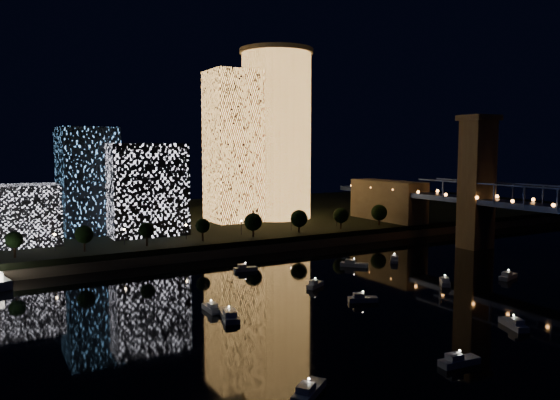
# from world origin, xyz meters

# --- Properties ---
(ground) EXTENTS (520.00, 520.00, 0.00)m
(ground) POSITION_xyz_m (0.00, 0.00, 0.00)
(ground) COLOR black
(ground) RESTS_ON ground
(far_bank) EXTENTS (420.00, 160.00, 5.00)m
(far_bank) POSITION_xyz_m (0.00, 160.00, 2.50)
(far_bank) COLOR black
(far_bank) RESTS_ON ground
(seawall) EXTENTS (420.00, 6.00, 3.00)m
(seawall) POSITION_xyz_m (0.00, 82.00, 1.50)
(seawall) COLOR #6B5E4C
(seawall) RESTS_ON ground
(tower_cylindrical) EXTENTS (34.00, 34.00, 78.04)m
(tower_cylindrical) POSITION_xyz_m (24.56, 132.01, 44.14)
(tower_cylindrical) COLOR #FFAC51
(tower_cylindrical) RESTS_ON far_bank
(tower_rectangular) EXTENTS (20.97, 20.97, 66.73)m
(tower_rectangular) POSITION_xyz_m (2.01, 131.73, 38.36)
(tower_rectangular) COLOR #FFAC51
(tower_rectangular) RESTS_ON far_bank
(midrise_blocks) EXTENTS (98.35, 40.76, 40.66)m
(midrise_blocks) POSITION_xyz_m (-65.58, 121.34, 21.79)
(midrise_blocks) COLOR silver
(midrise_blocks) RESTS_ON far_bank
(motorboats) EXTENTS (99.10, 87.76, 2.78)m
(motorboats) POSITION_xyz_m (-14.69, 13.16, 0.81)
(motorboats) COLOR silver
(motorboats) RESTS_ON ground
(esplanade_trees) EXTENTS (166.88, 6.95, 8.97)m
(esplanade_trees) POSITION_xyz_m (-23.36, 88.00, 10.47)
(esplanade_trees) COLOR black
(esplanade_trees) RESTS_ON far_bank
(street_lamps) EXTENTS (132.70, 0.70, 5.65)m
(street_lamps) POSITION_xyz_m (-34.00, 94.00, 9.02)
(street_lamps) COLOR black
(street_lamps) RESTS_ON far_bank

